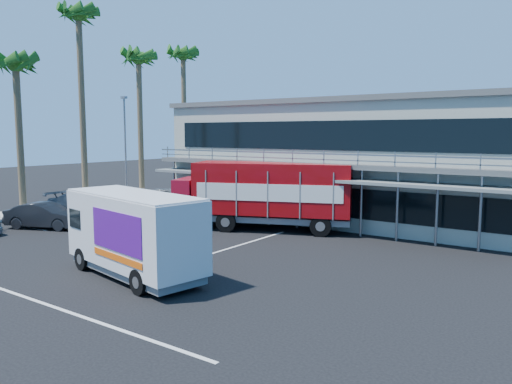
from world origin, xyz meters
The scene contains 14 objects.
ground centered at (0.00, 0.00, 0.00)m, with size 120.00×120.00×0.00m, color black.
building centered at (3.00, 14.94, 3.66)m, with size 22.40×12.00×7.30m.
curb_strip centered at (-15.00, 6.00, 0.08)m, with size 3.00×32.00×0.16m, color #A5A399.
palm_c centered at (-14.90, 3.00, 9.21)m, with size 2.80×2.80×10.75m.
palm_d centered at (-15.20, 8.00, 12.80)m, with size 2.80×2.80×14.75m.
palm_e centered at (-14.70, 13.00, 10.57)m, with size 2.80×2.80×12.25m.
palm_f centered at (-15.10, 18.50, 11.47)m, with size 2.80×2.80×13.25m.
light_pole_far centered at (-14.20, 11.00, 4.50)m, with size 0.50×0.25×8.09m.
red_truck centered at (0.51, 7.88, 2.05)m, with size 11.22×6.42×3.72m.
white_van centered at (1.99, -2.34, 1.67)m, with size 6.73×3.37×3.14m.
parked_car_b centered at (-9.50, 1.20, 0.73)m, with size 1.53×4.40×1.45m, color black.
parked_car_c centered at (-10.11, 4.40, 0.67)m, with size 2.23×4.83×1.34m, color silver.
parked_car_d centered at (-9.50, 4.00, 0.85)m, with size 2.38×5.86×1.70m, color #333B44.
parked_car_e centered at (-9.50, 10.80, 0.73)m, with size 1.71×4.26×1.45m, color slate.
Camera 1 is at (16.13, -14.52, 5.36)m, focal length 35.00 mm.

